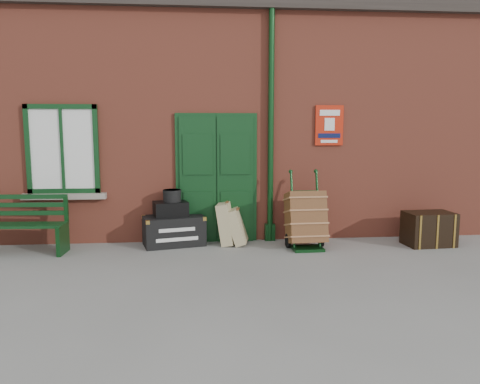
{
  "coord_description": "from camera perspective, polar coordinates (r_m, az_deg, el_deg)",
  "views": [
    {
      "loc": [
        -0.63,
        -6.69,
        2.01
      ],
      "look_at": [
        0.04,
        0.6,
        1.0
      ],
      "focal_mm": 35.0,
      "sensor_mm": 36.0,
      "label": 1
    }
  ],
  "objects": [
    {
      "name": "strongbox",
      "position": [
        8.08,
        -8.46,
        -2.05
      ],
      "size": [
        0.64,
        0.53,
        0.25
      ],
      "primitive_type": "cube",
      "rotation": [
        0.0,
        0.0,
        0.24
      ],
      "color": "black",
      "rests_on": "houdini_trunk"
    },
    {
      "name": "ground",
      "position": [
        7.02,
        0.15,
        -8.79
      ],
      "size": [
        80.0,
        80.0,
        0.0
      ],
      "primitive_type": "plane",
      "color": "gray",
      "rests_on": "ground"
    },
    {
      "name": "suitcase_front",
      "position": [
        8.09,
        -0.4,
        -4.22
      ],
      "size": [
        0.45,
        0.52,
        0.63
      ],
      "primitive_type": "cube",
      "rotation": [
        0.0,
        -0.32,
        -0.2
      ],
      "color": "tan",
      "rests_on": "ground"
    },
    {
      "name": "porter_trolley",
      "position": [
        7.91,
        8.0,
        -3.26
      ],
      "size": [
        0.64,
        0.69,
        1.28
      ],
      "rotation": [
        0.0,
        0.0,
        0.04
      ],
      "color": "black",
      "rests_on": "ground"
    },
    {
      "name": "hatbox",
      "position": [
        8.04,
        -8.28,
        -0.44
      ],
      "size": [
        0.37,
        0.37,
        0.2
      ],
      "primitive_type": "cylinder",
      "rotation": [
        0.0,
        0.0,
        0.24
      ],
      "color": "black",
      "rests_on": "strongbox"
    },
    {
      "name": "dark_trunk",
      "position": [
        8.68,
        22.02,
        -4.17
      ],
      "size": [
        0.83,
        0.58,
        0.58
      ],
      "primitive_type": "cube",
      "rotation": [
        0.0,
        0.0,
        0.07
      ],
      "color": "black",
      "rests_on": "ground"
    },
    {
      "name": "houdini_trunk",
      "position": [
        8.15,
        -8.06,
        -4.68
      ],
      "size": [
        1.12,
        0.78,
        0.51
      ],
      "primitive_type": "cube",
      "rotation": [
        0.0,
        0.0,
        0.24
      ],
      "color": "black",
      "rests_on": "ground"
    },
    {
      "name": "station_building",
      "position": [
        10.21,
        -1.7,
        8.7
      ],
      "size": [
        10.3,
        4.3,
        4.36
      ],
      "color": "#B04F38",
      "rests_on": "ground"
    },
    {
      "name": "bench",
      "position": [
        8.34,
        -25.6,
        -3.45
      ],
      "size": [
        1.59,
        0.57,
        0.97
      ],
      "rotation": [
        0.0,
        0.0,
        -0.06
      ],
      "color": "#0E3415",
      "rests_on": "ground"
    },
    {
      "name": "suitcase_back",
      "position": [
        8.13,
        -1.7,
        -3.83
      ],
      "size": [
        0.4,
        0.56,
        0.73
      ],
      "primitive_type": "cube",
      "rotation": [
        0.0,
        -0.15,
        -0.2
      ],
      "color": "tan",
      "rests_on": "ground"
    }
  ]
}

